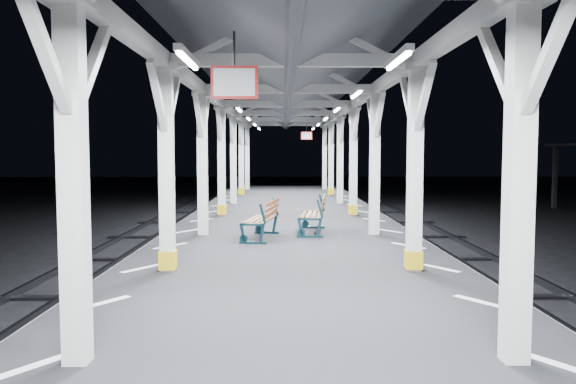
{
  "coord_description": "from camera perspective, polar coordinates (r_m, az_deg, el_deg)",
  "views": [
    {
      "loc": [
        -0.12,
        -7.02,
        2.92
      ],
      "look_at": [
        -0.04,
        3.18,
        2.2
      ],
      "focal_mm": 35.0,
      "sensor_mm": 36.0,
      "label": 1
    }
  ],
  "objects": [
    {
      "name": "ground",
      "position": [
        7.61,
        0.5,
        -18.55
      ],
      "size": [
        120.0,
        120.0,
        0.0
      ],
      "primitive_type": "plane",
      "color": "black",
      "rests_on": "ground"
    },
    {
      "name": "platform",
      "position": [
        7.43,
        0.5,
        -14.99
      ],
      "size": [
        6.0,
        50.0,
        1.0
      ],
      "primitive_type": "cube",
      "color": "black",
      "rests_on": "ground"
    },
    {
      "name": "hazard_stripes_left",
      "position": [
        7.64,
        -18.54,
        -10.7
      ],
      "size": [
        1.0,
        48.0,
        0.01
      ],
      "primitive_type": "cube",
      "color": "silver",
      "rests_on": "platform"
    },
    {
      "name": "hazard_stripes_right",
      "position": [
        7.72,
        19.34,
        -10.58
      ],
      "size": [
        1.0,
        48.0,
        0.01
      ],
      "primitive_type": "cube",
      "color": "silver",
      "rests_on": "platform"
    },
    {
      "name": "canopy",
      "position": [
        7.19,
        0.53,
        17.18
      ],
      "size": [
        5.4,
        49.0,
        4.65
      ],
      "color": "silver",
      "rests_on": "platform"
    },
    {
      "name": "bench_mid",
      "position": [
        13.37,
        2.83,
        -2.18
      ],
      "size": [
        0.76,
        1.68,
        0.89
      ],
      "rotation": [
        0.0,
        0.0,
        -0.1
      ],
      "color": "#0E2830",
      "rests_on": "platform"
    },
    {
      "name": "bench_far",
      "position": [
        12.48,
        -2.44,
        -2.67
      ],
      "size": [
        0.84,
        1.67,
        0.87
      ],
      "rotation": [
        0.0,
        0.0,
        -0.16
      ],
      "color": "#0E2830",
      "rests_on": "platform"
    }
  ]
}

